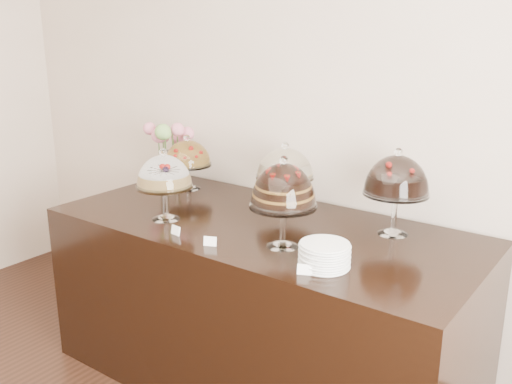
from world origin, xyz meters
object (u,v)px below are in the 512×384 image
Objects in this scene: cake_stand_dark_choco at (397,179)px; plate_stack at (324,255)px; display_counter at (262,304)px; cake_stand_fruit_tart at (188,156)px; cake_stand_choco_layer at (283,189)px; cake_stand_cheesecake at (285,166)px; flower_vase at (169,144)px; cake_stand_sugar_sponge at (164,175)px.

plate_stack is at bearing -97.56° from cake_stand_dark_choco.
cake_stand_fruit_tart is at bearing 160.69° from display_counter.
cake_stand_choco_layer is 1.15× the size of cake_stand_cheesecake.
display_counter is 1.03m from cake_stand_fruit_tart.
display_counter is at bearing -18.37° from flower_vase.
flower_vase is (-0.96, 0.32, 0.70)m from display_counter.
cake_stand_cheesecake is at bearing 122.62° from cake_stand_choco_layer.
cake_stand_choco_layer is at bearing 161.06° from plate_stack.
cake_stand_choco_layer is at bearing -37.07° from display_counter.
cake_stand_dark_choco is (0.34, 0.45, 0.00)m from cake_stand_choco_layer.
display_counter is at bearing 151.49° from plate_stack.
cake_stand_cheesecake reaches higher than display_counter.
cake_stand_cheesecake reaches higher than plate_stack.
cake_stand_cheesecake is at bearing 2.51° from cake_stand_fruit_tart.
cake_stand_sugar_sponge is at bearing -47.16° from flower_vase.
cake_stand_choco_layer reaches higher than cake_stand_cheesecake.
plate_stack is (1.48, -0.60, -0.19)m from flower_vase.
cake_stand_cheesecake is at bearing 135.16° from plate_stack.
display_counter is at bearing 142.93° from cake_stand_choco_layer.
cake_stand_choco_layer reaches higher than flower_vase.
cake_stand_sugar_sponge is 1.15m from cake_stand_dark_choco.
cake_stand_dark_choco is at bearing 23.40° from display_counter.
cake_stand_dark_choco reaches higher than display_counter.
display_counter is at bearing 27.58° from cake_stand_sugar_sponge.
cake_stand_sugar_sponge is at bearing -152.42° from display_counter.
cake_stand_fruit_tart is (-1.34, 0.00, -0.07)m from cake_stand_dark_choco.
cake_stand_sugar_sponge reaches higher than cake_stand_cheesecake.
cake_stand_choco_layer is 1.26× the size of cake_stand_fruit_tart.
cake_stand_sugar_sponge is at bearing -176.64° from cake_stand_choco_layer.
cake_stand_sugar_sponge is 0.89× the size of cake_stand_dark_choco.
cake_stand_choco_layer is (0.25, -0.19, 0.72)m from display_counter.
display_counter is 5.19× the size of cake_stand_choco_layer.
cake_stand_dark_choco is (0.65, -0.03, 0.04)m from cake_stand_cheesecake.
cake_stand_choco_layer reaches higher than cake_stand_fruit_tart.
cake_stand_sugar_sponge is 0.95× the size of flower_vase.
cake_stand_sugar_sponge is 0.89× the size of cake_stand_choco_layer.
cake_stand_fruit_tart is (-1.00, 0.45, -0.06)m from cake_stand_choco_layer.
cake_stand_sugar_sponge is at bearing -126.81° from cake_stand_cheesecake.
cake_stand_dark_choco is (1.04, 0.49, 0.04)m from cake_stand_sugar_sponge.
plate_stack is at bearing -3.03° from cake_stand_sugar_sponge.
display_counter is at bearing -156.60° from cake_stand_dark_choco.
cake_stand_dark_choco is at bearing -0.11° from cake_stand_fruit_tart.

